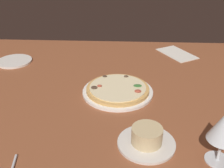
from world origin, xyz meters
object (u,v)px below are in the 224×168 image
(pizza_main, at_px, (118,90))
(paper_menu, at_px, (177,54))
(ramekin_on_saucer, at_px, (147,138))
(side_plate, at_px, (14,61))

(pizza_main, xyz_separation_m, paper_menu, (-0.28, -0.40, -0.01))
(ramekin_on_saucer, relative_size, side_plate, 1.03)
(pizza_main, relative_size, side_plate, 1.65)
(pizza_main, bearing_deg, ramekin_on_saucer, 107.44)
(ramekin_on_saucer, xyz_separation_m, side_plate, (0.58, -0.55, -0.02))
(paper_menu, bearing_deg, ramekin_on_saucer, 43.74)
(side_plate, distance_m, paper_menu, 0.79)
(side_plate, bearing_deg, ramekin_on_saucer, 136.64)
(side_plate, bearing_deg, paper_menu, -169.73)
(side_plate, relative_size, paper_menu, 0.81)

